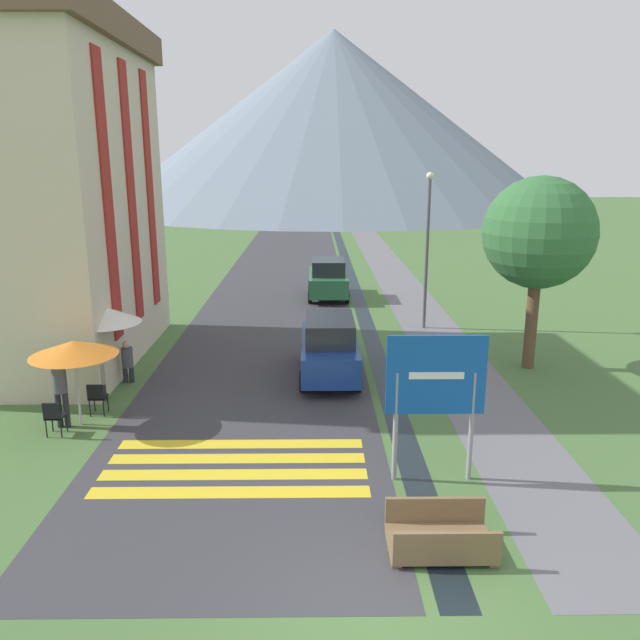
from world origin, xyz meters
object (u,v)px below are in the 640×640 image
footbridge (440,537)px  streetlamp (427,239)px  cafe_chair_nearest (54,415)px  parked_car_near (329,347)px  road_sign (436,387)px  hotel_building (32,181)px  cafe_umbrella_front_orange (74,348)px  person_standing_terrace (60,387)px  cafe_umbrella_middle_white (105,315)px  cafe_chair_far_right (113,362)px  tree_by_path (539,234)px  person_seated_far (99,376)px  person_seated_near (127,359)px  parked_car_far (328,278)px  cafe_chair_near_left (97,396)px

footbridge → streetlamp: bearing=81.3°
cafe_chair_nearest → streetlamp: 14.22m
parked_car_near → streetlamp: bearing=55.5°
road_sign → footbridge: bearing=-97.0°
hotel_building → cafe_umbrella_front_orange: bearing=-61.7°
cafe_umbrella_front_orange → person_standing_terrace: size_ratio=1.19×
road_sign → streetlamp: 11.83m
cafe_umbrella_front_orange → hotel_building: bearing=118.3°
hotel_building → cafe_umbrella_front_orange: size_ratio=4.90×
hotel_building → cafe_umbrella_middle_white: hotel_building is taller
footbridge → cafe_chair_far_right: bearing=133.5°
cafe_umbrella_front_orange → cafe_umbrella_middle_white: (-0.04, 2.42, 0.21)m
parked_car_near → cafe_umbrella_middle_white: (-6.14, -0.97, 1.23)m
footbridge → cafe_chair_nearest: 9.20m
cafe_umbrella_front_orange → cafe_umbrella_middle_white: bearing=90.9°
road_sign → tree_by_path: size_ratio=0.52×
cafe_chair_nearest → tree_by_path: 13.97m
person_standing_terrace → cafe_chair_far_right: bearing=87.4°
cafe_chair_nearest → person_seated_far: 2.24m
hotel_building → parked_car_near: 10.33m
person_seated_near → tree_by_path: (11.94, 1.22, 3.43)m
cafe_umbrella_middle_white → tree_by_path: size_ratio=0.41×
road_sign → parked_car_far: size_ratio=0.78×
hotel_building → cafe_chair_far_right: size_ratio=12.15×
cafe_chair_far_right → person_seated_far: 1.70m
hotel_building → footbridge: size_ratio=6.08×
cafe_chair_far_right → streetlamp: streetlamp is taller
parked_car_near → streetlamp: size_ratio=0.71×
parked_car_far → cafe_chair_nearest: (-6.67, -14.84, -0.39)m
road_sign → parked_car_near: size_ratio=0.74×
cafe_chair_near_left → person_standing_terrace: 1.04m
parked_car_near → cafe_chair_near_left: size_ratio=4.81×
footbridge → cafe_umbrella_middle_white: cafe_umbrella_middle_white is taller
cafe_chair_near_left → cafe_chair_far_right: bearing=72.2°
person_standing_terrace → person_seated_near: size_ratio=1.42×
cafe_umbrella_middle_white → tree_by_path: (12.30, 1.75, 1.98)m
footbridge → tree_by_path: (4.55, 9.25, 3.89)m
hotel_building → parked_car_near: size_ratio=2.53×
road_sign → cafe_chair_nearest: 8.73m
cafe_chair_nearest → cafe_chair_near_left: bearing=73.9°
road_sign → cafe_chair_far_right: bearing=143.7°
person_seated_near → cafe_chair_far_right: bearing=149.9°
road_sign → parked_car_far: 17.07m
footbridge → person_seated_near: bearing=132.6°
person_seated_near → footbridge: bearing=-47.4°
person_seated_far → hotel_building: bearing=126.9°
cafe_chair_far_right → cafe_umbrella_middle_white: bearing=-59.5°
road_sign → parked_car_far: road_sign is taller
parked_car_far → cafe_umbrella_middle_white: size_ratio=1.62×
cafe_chair_nearest → person_standing_terrace: 0.72m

